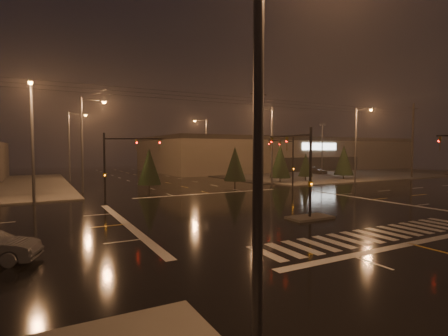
{
  "coord_description": "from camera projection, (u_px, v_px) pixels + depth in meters",
  "views": [
    {
      "loc": [
        -15.76,
        -21.34,
        4.53
      ],
      "look_at": [
        -1.93,
        4.31,
        3.0
      ],
      "focal_mm": 28.0,
      "sensor_mm": 36.0,
      "label": 1
    }
  ],
  "objects": [
    {
      "name": "streetlight_3",
      "position": [
        270.0,
        140.0,
        45.52
      ],
      "size": [
        2.77,
        0.32,
        10.0
      ],
      "color": "#38383A",
      "rests_on": "ground"
    },
    {
      "name": "streetlight_4",
      "position": [
        205.0,
        143.0,
        63.1
      ],
      "size": [
        2.77,
        0.32,
        10.0
      ],
      "color": "#38383A",
      "rests_on": "ground"
    },
    {
      "name": "crosswalk",
      "position": [
        375.0,
        235.0,
        18.55
      ],
      "size": [
        15.0,
        2.6,
        0.01
      ],
      "primitive_type": "cube",
      "color": "beige",
      "rests_on": "ground"
    },
    {
      "name": "utility_pole_2",
      "position": [
        413.0,
        140.0,
        56.45
      ],
      "size": [
        2.2,
        0.32,
        12.0
      ],
      "color": "black",
      "rests_on": "ground"
    },
    {
      "name": "signal_mast_nw",
      "position": [
        117.0,
        158.0,
        30.67
      ],
      "size": [
        4.84,
        1.86,
        6.0
      ],
      "color": "black",
      "rests_on": "ground"
    },
    {
      "name": "sidewalk_ne",
      "position": [
        307.0,
        173.0,
        67.04
      ],
      "size": [
        36.0,
        36.0,
        0.12
      ],
      "primitive_type": "cube",
      "color": "#4E4B45",
      "rests_on": "ground"
    },
    {
      "name": "streetlight_2",
      "position": [
        71.0,
        141.0,
        50.74
      ],
      "size": [
        2.77,
        0.32,
        10.0
      ],
      "color": "#38383A",
      "rests_on": "ground"
    },
    {
      "name": "stop_bar_far",
      "position": [
        210.0,
        193.0,
        36.13
      ],
      "size": [
        16.0,
        0.5,
        0.01
      ],
      "primitive_type": "cube",
      "color": "beige",
      "rests_on": "ground"
    },
    {
      "name": "car_parked",
      "position": [
        317.0,
        170.0,
        64.48
      ],
      "size": [
        2.13,
        4.61,
        1.53
      ],
      "primitive_type": "imported",
      "rotation": [
        0.0,
        0.0,
        -0.07
      ],
      "color": "black",
      "rests_on": "ground"
    },
    {
      "name": "conifer_4",
      "position": [
        235.0,
        164.0,
        42.87
      ],
      "size": [
        2.7,
        2.7,
        4.91
      ],
      "color": "black",
      "rests_on": "ground"
    },
    {
      "name": "conifer_3",
      "position": [
        149.0,
        166.0,
        38.35
      ],
      "size": [
        2.55,
        2.55,
        4.68
      ],
      "color": "black",
      "rests_on": "ground"
    },
    {
      "name": "signal_mast_ne",
      "position": [
        288.0,
        156.0,
        39.67
      ],
      "size": [
        4.84,
        1.86,
        6.0
      ],
      "color": "black",
      "rests_on": "ground"
    },
    {
      "name": "utility_pole_1",
      "position": [
        258.0,
        136.0,
        42.23
      ],
      "size": [
        2.2,
        0.32,
        12.0
      ],
      "color": "black",
      "rests_on": "ground"
    },
    {
      "name": "median_island",
      "position": [
        310.0,
        217.0,
        22.94
      ],
      "size": [
        3.0,
        1.6,
        0.15
      ],
      "primitive_type": "cube",
      "color": "#4E4B45",
      "rests_on": "ground"
    },
    {
      "name": "conifer_0",
      "position": [
        280.0,
        161.0,
        47.7
      ],
      "size": [
        2.88,
        2.88,
        5.19
      ],
      "color": "black",
      "rests_on": "ground"
    },
    {
      "name": "conifer_2",
      "position": [
        344.0,
        160.0,
        52.79
      ],
      "size": [
        2.9,
        2.9,
        5.22
      ],
      "color": "black",
      "rests_on": "ground"
    },
    {
      "name": "streetlight_6",
      "position": [
        358.0,
        140.0,
        46.41
      ],
      "size": [
        0.32,
        2.77,
        10.0
      ],
      "color": "#38383A",
      "rests_on": "ground"
    },
    {
      "name": "streetlight_5",
      "position": [
        32.0,
        134.0,
        28.41
      ],
      "size": [
        0.32,
        2.77,
        10.0
      ],
      "color": "#38383A",
      "rests_on": "ground"
    },
    {
      "name": "stop_bar_near",
      "position": [
        410.0,
        244.0,
        16.79
      ],
      "size": [
        16.0,
        0.5,
        0.01
      ],
      "primitive_type": "cube",
      "color": "beige",
      "rests_on": "ground"
    },
    {
      "name": "streetlight_1",
      "position": [
        85.0,
        138.0,
        36.68
      ],
      "size": [
        2.77,
        0.32,
        10.0
      ],
      "color": "#38383A",
      "rests_on": "ground"
    },
    {
      "name": "streetlight_0",
      "position": [
        270.0,
        92.0,
        7.67
      ],
      "size": [
        2.77,
        0.32,
        10.0
      ],
      "color": "#38383A",
      "rests_on": "ground"
    },
    {
      "name": "ground",
      "position": [
        273.0,
        209.0,
        26.46
      ],
      "size": [
        140.0,
        140.0,
        0.0
      ],
      "primitive_type": "plane",
      "color": "black",
      "rests_on": "ground"
    },
    {
      "name": "conifer_1",
      "position": [
        306.0,
        165.0,
        50.19
      ],
      "size": [
        2.12,
        2.12,
        4.01
      ],
      "color": "black",
      "rests_on": "ground"
    },
    {
      "name": "retail_building",
      "position": [
        277.0,
        153.0,
        83.27
      ],
      "size": [
        60.2,
        28.3,
        7.2
      ],
      "color": "#6F674F",
      "rests_on": "ground"
    },
    {
      "name": "parking_lot",
      "position": [
        334.0,
        173.0,
        67.65
      ],
      "size": [
        50.0,
        24.0,
        0.08
      ],
      "primitive_type": "cube",
      "color": "black",
      "rests_on": "ground"
    },
    {
      "name": "signal_mast_median",
      "position": [
        301.0,
        161.0,
        23.56
      ],
      "size": [
        0.25,
        4.59,
        6.0
      ],
      "color": "black",
      "rests_on": "ground"
    }
  ]
}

